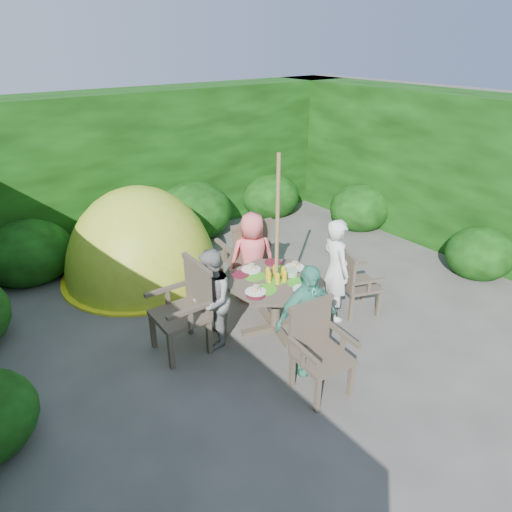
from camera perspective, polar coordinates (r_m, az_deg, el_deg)
ground at (r=5.79m, az=3.69°, el=-8.98°), size 60.00×60.00×0.00m
hedge_enclosure at (r=6.18m, az=-3.99°, el=6.40°), size 9.00×9.00×2.50m
patio_table at (r=5.46m, az=2.54°, el=-3.95°), size 1.47×1.47×0.83m
parasol_pole at (r=5.23m, az=2.62°, el=0.93°), size 0.05×0.05×2.20m
garden_chair_right at (r=6.01m, az=12.20°, el=-3.09°), size 0.59×0.63×0.84m
garden_chair_left at (r=5.22m, az=-8.75°, el=-6.32°), size 0.56×0.62×1.02m
garden_chair_back at (r=6.38m, az=-1.25°, el=0.33°), size 0.68×0.62×1.03m
garden_chair_front at (r=4.69m, az=7.75°, el=-11.27°), size 0.59×0.54×0.91m
child_right at (r=5.75m, az=9.87°, el=-1.75°), size 0.43×0.55×1.34m
child_left at (r=5.23m, az=-5.61°, el=-5.40°), size 0.70×0.74×1.20m
child_back at (r=6.10m, az=-0.46°, el=-0.16°), size 0.72×0.61×1.25m
child_front at (r=4.83m, az=6.31°, el=-7.92°), size 0.77×0.40×1.26m
dome_tent at (r=7.20m, az=-13.78°, el=-2.25°), size 2.40×2.40×2.74m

